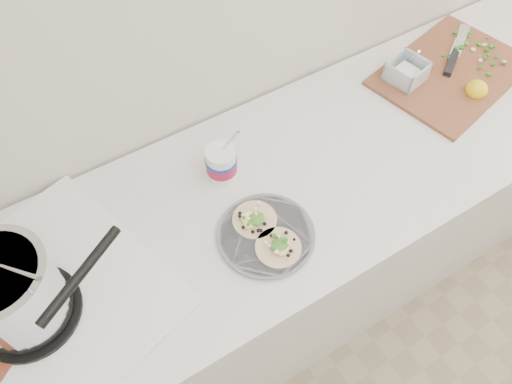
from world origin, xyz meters
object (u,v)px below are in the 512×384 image
taco_plate (266,233)px  tub (222,160)px  cutboard (447,69)px  bacon_plate (17,349)px  stove (18,300)px

taco_plate → tub: size_ratio=1.29×
cutboard → bacon_plate: bearing=173.6°
bacon_plate → taco_plate: bearing=-3.9°
stove → taco_plate: (0.59, -0.11, -0.08)m
taco_plate → tub: (0.00, 0.24, 0.05)m
stove → taco_plate: bearing=-26.6°
taco_plate → tub: bearing=89.0°
stove → cutboard: stove is taller
tub → bacon_plate: bearing=-163.4°
cutboard → bacon_plate: 1.50m
taco_plate → tub: 0.24m
stove → cutboard: 1.44m
tub → stove: bearing=-167.7°
bacon_plate → tub: bearing=16.6°
tub → bacon_plate: (-0.65, -0.19, -0.06)m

